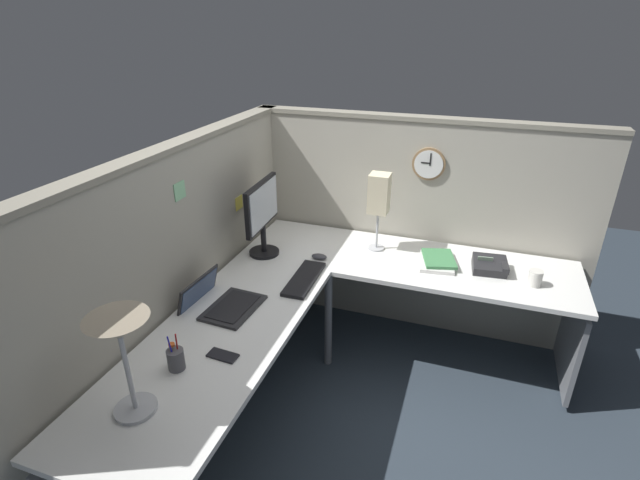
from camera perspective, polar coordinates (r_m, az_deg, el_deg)
ground_plane at (r=3.23m, az=2.85°, el=-16.84°), size 6.80×6.80×0.00m
cubicle_wall_back at (r=2.82m, az=-16.32°, el=-4.97°), size 2.57×0.12×1.58m
cubicle_wall_right at (r=3.48m, az=11.42°, el=1.58°), size 0.12×2.37×1.58m
desk at (r=2.72m, az=3.23°, el=-9.11°), size 2.35×2.15×0.73m
monitor at (r=3.07m, az=-6.98°, el=3.26°), size 0.46×0.20×0.50m
laptop at (r=2.67m, az=-12.22°, el=-7.26°), size 0.36×0.40×0.22m
keyboard at (r=2.85m, az=-1.93°, el=-4.69°), size 0.43×0.15×0.02m
computer_mouse at (r=3.09m, az=-0.10°, el=-2.02°), size 0.06×0.10×0.03m
desk_lamp_dome at (r=1.93m, az=-23.00°, el=-10.66°), size 0.24×0.24×0.44m
pen_cup at (r=2.27m, az=-17.02°, el=-13.57°), size 0.08×0.08×0.18m
cell_phone at (r=2.31m, az=-11.65°, el=-13.50°), size 0.08×0.15×0.01m
office_phone at (r=3.12m, az=19.91°, el=-2.96°), size 0.21×0.22×0.11m
book_stack at (r=3.12m, az=14.01°, el=-2.46°), size 0.32×0.26×0.04m
desk_lamp_paper at (r=3.10m, az=7.14°, el=5.33°), size 0.13×0.13×0.53m
coffee_mug at (r=3.05m, az=24.54°, el=-4.21°), size 0.08×0.08×0.10m
wall_clock at (r=3.26m, az=13.00°, el=8.95°), size 0.04×0.22×0.22m
pinned_note_leftmost at (r=2.58m, az=-16.58°, el=5.71°), size 0.09×0.00×0.09m
pinned_note_middle at (r=3.15m, az=-9.74°, el=4.44°), size 0.09×0.00×0.09m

